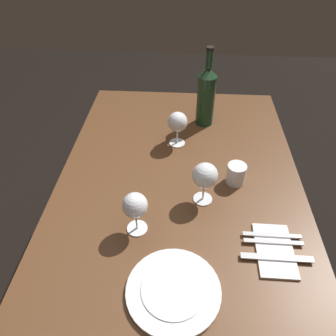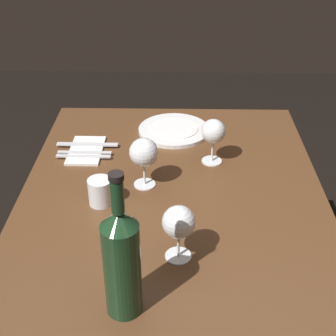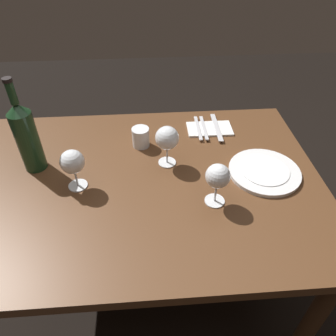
{
  "view_description": "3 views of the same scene",
  "coord_description": "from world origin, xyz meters",
  "px_view_note": "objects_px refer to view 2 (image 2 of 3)",
  "views": [
    {
      "loc": [
        0.88,
        0.01,
        1.57
      ],
      "look_at": [
        0.04,
        -0.04,
        0.82
      ],
      "focal_mm": 34.47,
      "sensor_mm": 36.0,
      "label": 1
    },
    {
      "loc": [
        -1.12,
        -0.01,
        1.57
      ],
      "look_at": [
        0.05,
        0.01,
        0.84
      ],
      "focal_mm": 52.35,
      "sensor_mm": 36.0,
      "label": 2
    },
    {
      "loc": [
        0.04,
        -0.85,
        1.51
      ],
      "look_at": [
        0.1,
        -0.04,
        0.82
      ],
      "focal_mm": 34.4,
      "sensor_mm": 36.0,
      "label": 3
    }
  ],
  "objects_px": {
    "water_tumbler": "(100,193)",
    "dinner_plate": "(173,130)",
    "fork_outer": "(83,156)",
    "wine_bottle": "(122,261)",
    "table_knife": "(87,144)",
    "folded_napkin": "(86,150)",
    "wine_glass_centre": "(144,153)",
    "fork_inner": "(85,152)",
    "wine_glass_right": "(213,133)",
    "wine_glass_left": "(179,223)"
  },
  "relations": [
    {
      "from": "water_tumbler",
      "to": "dinner_plate",
      "type": "bearing_deg",
      "value": -24.38
    },
    {
      "from": "fork_outer",
      "to": "wine_bottle",
      "type": "bearing_deg",
      "value": -162.71
    },
    {
      "from": "dinner_plate",
      "to": "table_knife",
      "type": "bearing_deg",
      "value": 112.05
    },
    {
      "from": "folded_napkin",
      "to": "water_tumbler",
      "type": "bearing_deg",
      "value": -162.68
    },
    {
      "from": "wine_glass_centre",
      "to": "folded_napkin",
      "type": "relative_size",
      "value": 0.82
    },
    {
      "from": "water_tumbler",
      "to": "fork_inner",
      "type": "bearing_deg",
      "value": 18.82
    },
    {
      "from": "wine_glass_right",
      "to": "wine_bottle",
      "type": "relative_size",
      "value": 0.43
    },
    {
      "from": "wine_glass_left",
      "to": "table_knife",
      "type": "bearing_deg",
      "value": 29.9
    },
    {
      "from": "wine_glass_right",
      "to": "wine_bottle",
      "type": "xyz_separation_m",
      "value": [
        -0.63,
        0.22,
        0.03
      ]
    },
    {
      "from": "wine_bottle",
      "to": "fork_inner",
      "type": "xyz_separation_m",
      "value": [
        0.66,
        0.2,
        -0.13
      ]
    },
    {
      "from": "wine_glass_left",
      "to": "fork_outer",
      "type": "xyz_separation_m",
      "value": [
        0.46,
        0.31,
        -0.09
      ]
    },
    {
      "from": "folded_napkin",
      "to": "fork_inner",
      "type": "height_order",
      "value": "fork_inner"
    },
    {
      "from": "wine_bottle",
      "to": "fork_outer",
      "type": "distance_m",
      "value": 0.67
    },
    {
      "from": "wine_glass_right",
      "to": "fork_outer",
      "type": "bearing_deg",
      "value": 89.05
    },
    {
      "from": "wine_bottle",
      "to": "folded_napkin",
      "type": "distance_m",
      "value": 0.72
    },
    {
      "from": "fork_inner",
      "to": "folded_napkin",
      "type": "bearing_deg",
      "value": 0.0
    },
    {
      "from": "water_tumbler",
      "to": "fork_inner",
      "type": "relative_size",
      "value": 0.43
    },
    {
      "from": "folded_napkin",
      "to": "wine_glass_centre",
      "type": "bearing_deg",
      "value": -133.22
    },
    {
      "from": "water_tumbler",
      "to": "dinner_plate",
      "type": "distance_m",
      "value": 0.49
    },
    {
      "from": "dinner_plate",
      "to": "table_knife",
      "type": "height_order",
      "value": "dinner_plate"
    },
    {
      "from": "fork_outer",
      "to": "dinner_plate",
      "type": "bearing_deg",
      "value": -55.81
    },
    {
      "from": "wine_bottle",
      "to": "wine_glass_left",
      "type": "bearing_deg",
      "value": -34.89
    },
    {
      "from": "wine_glass_left",
      "to": "fork_outer",
      "type": "height_order",
      "value": "wine_glass_left"
    },
    {
      "from": "wine_bottle",
      "to": "fork_outer",
      "type": "xyz_separation_m",
      "value": [
        0.63,
        0.2,
        -0.13
      ]
    },
    {
      "from": "wine_glass_left",
      "to": "wine_glass_centre",
      "type": "distance_m",
      "value": 0.33
    },
    {
      "from": "wine_glass_left",
      "to": "fork_outer",
      "type": "relative_size",
      "value": 0.83
    },
    {
      "from": "fork_outer",
      "to": "wine_glass_centre",
      "type": "bearing_deg",
      "value": -125.08
    },
    {
      "from": "wine_glass_right",
      "to": "fork_inner",
      "type": "height_order",
      "value": "wine_glass_right"
    },
    {
      "from": "folded_napkin",
      "to": "wine_glass_right",
      "type": "bearing_deg",
      "value": -97.7
    },
    {
      "from": "wine_glass_centre",
      "to": "dinner_plate",
      "type": "bearing_deg",
      "value": -13.17
    },
    {
      "from": "wine_glass_centre",
      "to": "table_knife",
      "type": "relative_size",
      "value": 0.75
    },
    {
      "from": "wine_glass_left",
      "to": "fork_inner",
      "type": "xyz_separation_m",
      "value": [
        0.49,
        0.31,
        -0.09
      ]
    },
    {
      "from": "wine_glass_centre",
      "to": "table_knife",
      "type": "bearing_deg",
      "value": 42.75
    },
    {
      "from": "water_tumbler",
      "to": "wine_bottle",
      "type": "bearing_deg",
      "value": -164.85
    },
    {
      "from": "folded_napkin",
      "to": "fork_outer",
      "type": "relative_size",
      "value": 1.06
    },
    {
      "from": "wine_bottle",
      "to": "water_tumbler",
      "type": "height_order",
      "value": "wine_bottle"
    },
    {
      "from": "wine_glass_right",
      "to": "fork_outer",
      "type": "height_order",
      "value": "wine_glass_right"
    },
    {
      "from": "water_tumbler",
      "to": "folded_napkin",
      "type": "distance_m",
      "value": 0.31
    },
    {
      "from": "wine_glass_centre",
      "to": "fork_inner",
      "type": "distance_m",
      "value": 0.29
    },
    {
      "from": "wine_glass_right",
      "to": "water_tumbler",
      "type": "height_order",
      "value": "wine_glass_right"
    },
    {
      "from": "wine_glass_left",
      "to": "wine_glass_centre",
      "type": "xyz_separation_m",
      "value": [
        0.32,
        0.1,
        0.01
      ]
    },
    {
      "from": "fork_outer",
      "to": "wine_glass_left",
      "type": "bearing_deg",
      "value": -146.02
    },
    {
      "from": "wine_glass_centre",
      "to": "fork_inner",
      "type": "relative_size",
      "value": 0.87
    },
    {
      "from": "wine_glass_centre",
      "to": "water_tumbler",
      "type": "distance_m",
      "value": 0.17
    },
    {
      "from": "wine_glass_centre",
      "to": "folded_napkin",
      "type": "height_order",
      "value": "wine_glass_centre"
    },
    {
      "from": "wine_glass_left",
      "to": "wine_bottle",
      "type": "xyz_separation_m",
      "value": [
        -0.17,
        0.12,
        0.03
      ]
    },
    {
      "from": "wine_glass_left",
      "to": "wine_glass_centre",
      "type": "relative_size",
      "value": 0.95
    },
    {
      "from": "water_tumbler",
      "to": "folded_napkin",
      "type": "bearing_deg",
      "value": 17.32
    },
    {
      "from": "fork_outer",
      "to": "table_knife",
      "type": "distance_m",
      "value": 0.08
    },
    {
      "from": "wine_glass_left",
      "to": "water_tumbler",
      "type": "xyz_separation_m",
      "value": [
        0.22,
        0.22,
        -0.07
      ]
    }
  ]
}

